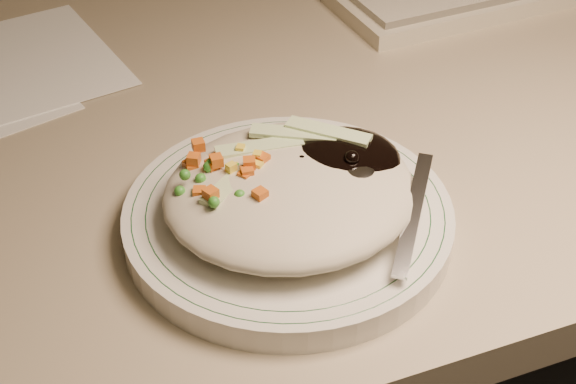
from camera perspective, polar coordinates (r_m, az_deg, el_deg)
name	(u,v)px	position (r m, az deg, el deg)	size (l,w,h in m)	color
desk	(305,241)	(0.92, 1.18, -3.51)	(1.40, 0.70, 0.74)	gray
plate	(288,218)	(0.62, 0.00, -1.88)	(0.25, 0.25, 0.02)	silver
plate_rim	(288,208)	(0.61, 0.00, -1.17)	(0.24, 0.24, 0.00)	#144723
meal	(294,185)	(0.60, 0.41, 0.47)	(0.21, 0.19, 0.05)	#B5AC93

